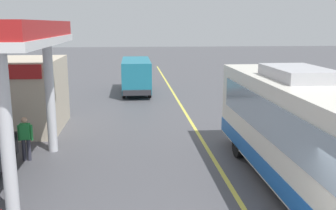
# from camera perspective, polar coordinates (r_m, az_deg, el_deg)

# --- Properties ---
(ground) EXTENTS (120.00, 120.00, 0.00)m
(ground) POSITION_cam_1_polar(r_m,az_deg,el_deg) (26.71, 1.20, 1.11)
(ground) COLOR #4C4C51
(lane_divider_stripe) EXTENTS (0.16, 50.00, 0.01)m
(lane_divider_stripe) POSITION_cam_1_polar(r_m,az_deg,el_deg) (21.86, 2.69, -1.32)
(lane_divider_stripe) COLOR #D8CC4C
(lane_divider_stripe) RESTS_ON ground
(coach_bus_main) EXTENTS (2.60, 11.04, 3.69)m
(coach_bus_main) POSITION_cam_1_polar(r_m,az_deg,el_deg) (12.09, 19.95, -4.59)
(coach_bus_main) COLOR silver
(coach_bus_main) RESTS_ON ground
(minibus_opposing_lane) EXTENTS (2.04, 6.13, 2.44)m
(minibus_opposing_lane) POSITION_cam_1_polar(r_m,az_deg,el_deg) (28.42, -4.72, 4.73)
(minibus_opposing_lane) COLOR teal
(minibus_opposing_lane) RESTS_ON ground
(pedestrian_by_shop) EXTENTS (0.55, 0.22, 1.66)m
(pedestrian_by_shop) POSITION_cam_1_polar(r_m,az_deg,el_deg) (15.23, -20.31, -4.36)
(pedestrian_by_shop) COLOR #33333F
(pedestrian_by_shop) RESTS_ON ground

